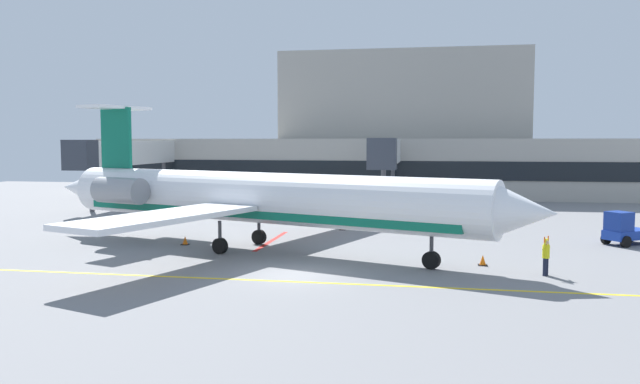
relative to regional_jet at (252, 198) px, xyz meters
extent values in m
cube|color=slate|center=(4.08, -6.36, -3.13)|extent=(120.00, 120.00, 0.10)
cube|color=yellow|center=(4.08, -7.72, -3.08)|extent=(108.00, 0.24, 0.01)
cube|color=red|center=(0.26, 3.50, -3.08)|extent=(0.30, 8.00, 0.01)
cube|color=#ADA89E|center=(2.61, 40.11, 0.24)|extent=(63.28, 12.95, 6.63)
cube|color=#9F9A91|center=(6.61, 43.35, 8.78)|extent=(29.50, 9.06, 10.46)
cube|color=black|center=(2.61, 33.59, 0.11)|extent=(60.75, 0.12, 2.03)
cube|color=silver|center=(6.16, 26.03, 2.24)|extent=(1.40, 15.22, 2.40)
cube|color=#2D333D|center=(6.16, 17.52, 2.24)|extent=(2.40, 2.00, 2.64)
cylinder|color=#4C4C51|center=(6.16, 32.14, -1.02)|extent=(0.44, 0.44, 4.12)
cylinder|color=#4C4C51|center=(6.16, 19.22, -1.02)|extent=(0.44, 0.44, 4.12)
cube|color=silver|center=(-19.88, 24.74, 2.09)|extent=(1.40, 17.80, 2.40)
cube|color=#2D333D|center=(-19.88, 14.93, 2.09)|extent=(2.40, 2.00, 2.64)
cylinder|color=#4C4C51|center=(-19.88, 32.14, -1.10)|extent=(0.44, 0.44, 3.97)
cylinder|color=#4C4C51|center=(-19.88, 16.63, -1.10)|extent=(0.44, 0.44, 3.97)
cylinder|color=white|center=(0.49, -0.17, 0.04)|extent=(27.04, 12.07, 2.93)
cube|color=#0C664C|center=(0.49, -0.17, -0.76)|extent=(24.34, 10.86, 0.53)
cone|color=white|center=(14.48, -5.18, 0.04)|extent=(4.00, 3.79, 2.87)
cone|color=white|center=(-13.78, 4.93, 0.04)|extent=(4.42, 3.62, 2.49)
cube|color=white|center=(2.11, 6.64, -0.39)|extent=(6.90, 11.50, 0.28)
cube|color=white|center=(-2.57, -6.47, -0.39)|extent=(6.90, 11.50, 0.28)
cylinder|color=gray|center=(-7.07, 4.98, 0.26)|extent=(3.85, 2.70, 1.61)
cylinder|color=gray|center=(-8.63, 0.63, 0.26)|extent=(3.85, 2.70, 1.61)
cube|color=#0C664C|center=(-10.46, 3.74, 3.52)|extent=(2.56, 1.11, 4.02)
cube|color=white|center=(-10.46, 3.74, 5.52)|extent=(3.51, 5.10, 0.20)
cylinder|color=#3F3F44|center=(10.39, -3.71, -1.80)|extent=(0.20, 0.20, 1.21)
cylinder|color=black|center=(10.39, -3.71, -2.63)|extent=(0.97, 0.63, 0.90)
cylinder|color=#3F3F44|center=(-0.17, 2.08, -1.80)|extent=(0.20, 0.20, 1.21)
cylinder|color=black|center=(-0.17, 2.08, -2.63)|extent=(0.97, 0.63, 0.90)
cylinder|color=#3F3F44|center=(-1.46, -1.50, -1.80)|extent=(0.20, 0.20, 1.21)
cylinder|color=black|center=(-1.46, -1.50, -2.63)|extent=(0.97, 0.63, 0.90)
cube|color=#19389E|center=(22.34, 6.05, -2.45)|extent=(3.31, 2.94, 0.57)
cube|color=navy|center=(21.65, 5.54, -1.58)|extent=(1.74, 1.75, 1.17)
cylinder|color=black|center=(21.88, 4.85, -2.73)|extent=(0.73, 0.64, 0.70)
cylinder|color=black|center=(21.06, 5.99, -2.73)|extent=(0.73, 0.64, 0.70)
cylinder|color=black|center=(22.80, 7.25, -2.73)|extent=(0.73, 0.64, 0.70)
cube|color=silver|center=(-9.16, 22.53, -2.45)|extent=(1.73, 3.87, 0.56)
cube|color=#B8B1A9|center=(-9.07, 23.58, -1.55)|extent=(1.40, 1.61, 1.24)
cylinder|color=black|center=(-9.75, 23.90, -2.73)|extent=(0.34, 0.72, 0.70)
cylinder|color=black|center=(-8.34, 23.78, -2.73)|extent=(0.34, 0.72, 0.70)
cylinder|color=black|center=(-9.97, 21.28, -2.73)|extent=(0.34, 0.72, 0.70)
cylinder|color=black|center=(-8.56, 21.16, -2.73)|extent=(0.34, 0.72, 0.70)
cylinder|color=#191E33|center=(15.70, -4.38, -2.66)|extent=(0.18, 0.18, 0.84)
cylinder|color=#191E33|center=(15.81, -4.21, -2.66)|extent=(0.18, 0.18, 0.84)
cylinder|color=yellow|center=(15.76, -4.29, -1.93)|extent=(0.34, 0.34, 0.62)
sphere|color=tan|center=(15.76, -4.29, -1.50)|extent=(0.24, 0.24, 0.24)
cylinder|color=yellow|center=(15.64, -4.48, -1.55)|extent=(0.28, 0.38, 0.50)
cylinder|color=#F2590C|center=(15.64, -4.48, -1.33)|extent=(0.06, 0.06, 0.28)
cylinder|color=yellow|center=(15.87, -4.10, -1.55)|extent=(0.28, 0.38, 0.50)
cylinder|color=#F2590C|center=(15.87, -4.10, -1.33)|extent=(0.06, 0.06, 0.28)
cone|color=orange|center=(13.91, 7.65, -2.81)|extent=(0.36, 0.36, 0.55)
cube|color=black|center=(13.91, 7.65, -3.06)|extent=(0.47, 0.47, 0.04)
cone|color=orange|center=(-4.61, 1.08, -2.81)|extent=(0.36, 0.36, 0.55)
cube|color=black|center=(-4.61, 1.08, -3.06)|extent=(0.47, 0.47, 0.04)
cone|color=orange|center=(4.03, 9.26, -2.81)|extent=(0.36, 0.36, 0.55)
cube|color=black|center=(4.03, 9.26, -3.06)|extent=(0.47, 0.47, 0.04)
cone|color=orange|center=(13.00, -2.31, -2.81)|extent=(0.36, 0.36, 0.55)
cube|color=black|center=(13.00, -2.31, -3.06)|extent=(0.47, 0.47, 0.04)
camera|label=1|loc=(10.43, -35.32, 3.34)|focal=35.37mm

